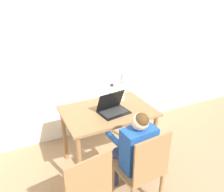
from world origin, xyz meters
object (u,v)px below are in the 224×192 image
(laptop, at_px, (112,107))
(flower_vase, at_px, (121,90))
(person_seated, at_px, (135,147))
(chair_occupied, at_px, (142,169))
(chair_spare, at_px, (84,192))
(water_bottle, at_px, (112,94))

(laptop, distance_m, flower_vase, 0.34)
(person_seated, relative_size, flower_vase, 2.99)
(chair_occupied, distance_m, laptop, 0.72)
(person_seated, xyz_separation_m, flower_vase, (0.25, 0.75, 0.25))
(chair_spare, bearing_deg, laptop, -140.50)
(chair_spare, relative_size, water_bottle, 3.64)
(chair_occupied, relative_size, laptop, 2.52)
(laptop, height_order, water_bottle, water_bottle)
(person_seated, height_order, flower_vase, flower_vase)
(laptop, distance_m, water_bottle, 0.23)
(chair_spare, xyz_separation_m, person_seated, (0.56, 0.13, 0.17))
(chair_occupied, relative_size, person_seated, 0.86)
(flower_vase, distance_m, water_bottle, 0.15)
(chair_occupied, height_order, person_seated, person_seated)
(person_seated, bearing_deg, flower_vase, -113.24)
(chair_spare, bearing_deg, flower_vase, -141.38)
(chair_occupied, xyz_separation_m, chair_spare, (-0.57, -0.01, 0.00))
(chair_occupied, height_order, flower_vase, flower_vase)
(laptop, bearing_deg, chair_occupied, -98.59)
(flower_vase, bearing_deg, chair_occupied, -105.56)
(chair_spare, height_order, person_seated, person_seated)
(chair_spare, relative_size, laptop, 2.52)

